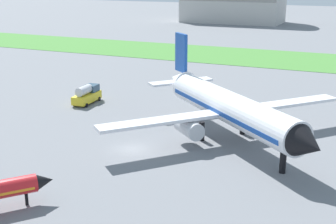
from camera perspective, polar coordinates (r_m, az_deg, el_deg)
ground_plane at (r=60.45m, az=-4.33°, el=-4.59°), size 600.00×600.00×0.00m
grass_taxiway_strip at (r=128.74m, az=11.60°, el=6.56°), size 360.00×28.00×0.08m
airplane_midfield_jet at (r=62.73m, az=7.40°, el=0.59°), size 29.84×28.99×12.89m
fuel_truck_near_gate at (r=82.34m, az=-9.95°, el=2.15°), size 2.97×6.64×3.29m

